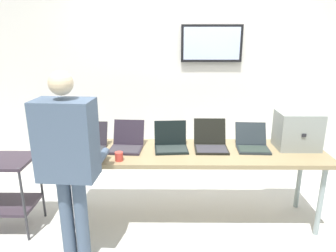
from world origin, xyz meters
TOP-DOWN VIEW (x-y plane):
  - ground at (0.00, 0.00)m, footprint 8.00×8.00m
  - back_wall at (0.01, 1.13)m, footprint 8.00×0.11m
  - workbench at (0.00, 0.00)m, footprint 2.61×0.70m
  - equipment_box at (1.05, 0.09)m, footprint 0.41×0.31m
  - laptop_station_0 at (-1.04, 0.05)m, footprint 0.36×0.35m
  - laptop_station_1 at (-0.65, 0.06)m, footprint 0.34×0.38m
  - laptop_station_2 at (-0.21, 0.06)m, footprint 0.34×0.31m
  - laptop_station_3 at (0.19, 0.08)m, footprint 0.33×0.38m
  - laptop_station_4 at (0.61, 0.07)m, footprint 0.33×0.37m
  - person at (-1.00, -0.62)m, footprint 0.46×0.61m
  - coffee_mug at (-0.68, -0.25)m, footprint 0.07×0.07m
  - storage_cart at (-1.81, -0.16)m, footprint 0.56×0.44m

SIDE VIEW (x-z plane):
  - ground at x=0.00m, z-range -0.04..0.00m
  - storage_cart at x=-1.81m, z-range 0.12..0.86m
  - workbench at x=0.00m, z-range 0.33..1.09m
  - coffee_mug at x=-0.68m, z-range 0.77..0.85m
  - laptop_station_4 at x=0.61m, z-range 0.71..0.93m
  - laptop_station_0 at x=-1.04m, z-range 0.70..0.95m
  - laptop_station_1 at x=-0.65m, z-range 0.70..0.95m
  - laptop_station_3 at x=0.19m, z-range 0.69..0.96m
  - laptop_station_2 at x=-0.21m, z-range 0.69..0.96m
  - equipment_box at x=1.05m, z-range 0.77..1.13m
  - person at x=-1.00m, z-range 0.17..1.79m
  - back_wall at x=0.01m, z-range 0.01..2.61m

